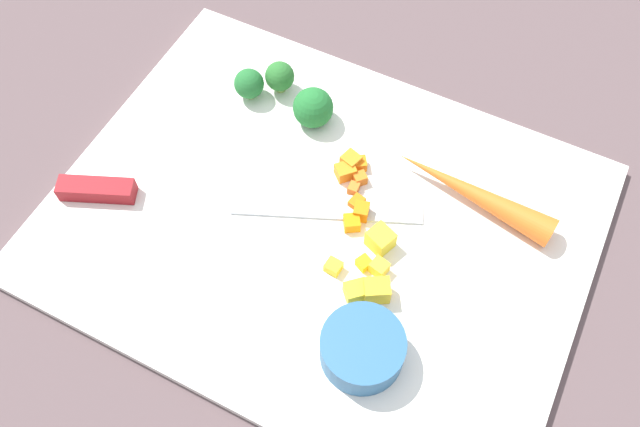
# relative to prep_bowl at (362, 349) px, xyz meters

# --- Properties ---
(ground_plane) EXTENTS (4.00, 4.00, 0.00)m
(ground_plane) POSITION_rel_prep_bowl_xyz_m (-0.09, 0.11, -0.03)
(ground_plane) COLOR #584749
(cutting_board) EXTENTS (0.51, 0.39, 0.01)m
(cutting_board) POSITION_rel_prep_bowl_xyz_m (-0.09, 0.11, -0.02)
(cutting_board) COLOR white
(cutting_board) RESTS_ON ground_plane
(prep_bowl) EXTENTS (0.07, 0.07, 0.03)m
(prep_bowl) POSITION_rel_prep_bowl_xyz_m (0.00, 0.00, 0.00)
(prep_bowl) COLOR #2C5F8B
(prep_bowl) RESTS_ON cutting_board
(chef_knife) EXTENTS (0.34, 0.16, 0.02)m
(chef_knife) POSITION_rel_prep_bowl_xyz_m (-0.23, 0.06, -0.01)
(chef_knife) COLOR silver
(chef_knife) RESTS_ON cutting_board
(whole_carrot) EXTENTS (0.17, 0.05, 0.03)m
(whole_carrot) POSITION_rel_prep_bowl_xyz_m (0.03, 0.19, -0.00)
(whole_carrot) COLOR orange
(whole_carrot) RESTS_ON cutting_board
(carrot_dice_0) EXTENTS (0.01, 0.02, 0.01)m
(carrot_dice_0) POSITION_rel_prep_bowl_xyz_m (-0.07, 0.13, -0.01)
(carrot_dice_0) COLOR orange
(carrot_dice_0) RESTS_ON cutting_board
(carrot_dice_1) EXTENTS (0.01, 0.01, 0.01)m
(carrot_dice_1) POSITION_rel_prep_bowl_xyz_m (-0.08, 0.15, -0.01)
(carrot_dice_1) COLOR orange
(carrot_dice_1) RESTS_ON cutting_board
(carrot_dice_2) EXTENTS (0.02, 0.02, 0.02)m
(carrot_dice_2) POSITION_rel_prep_bowl_xyz_m (-0.10, 0.17, -0.01)
(carrot_dice_2) COLOR orange
(carrot_dice_2) RESTS_ON cutting_board
(carrot_dice_3) EXTENTS (0.02, 0.02, 0.01)m
(carrot_dice_3) POSITION_rel_prep_bowl_xyz_m (-0.09, 0.16, -0.01)
(carrot_dice_3) COLOR orange
(carrot_dice_3) RESTS_ON cutting_board
(carrot_dice_4) EXTENTS (0.02, 0.02, 0.01)m
(carrot_dice_4) POSITION_rel_prep_bowl_xyz_m (-0.08, 0.18, -0.01)
(carrot_dice_4) COLOR orange
(carrot_dice_4) RESTS_ON cutting_board
(carrot_dice_5) EXTENTS (0.02, 0.02, 0.01)m
(carrot_dice_5) POSITION_rel_prep_bowl_xyz_m (-0.08, 0.16, -0.01)
(carrot_dice_5) COLOR orange
(carrot_dice_5) RESTS_ON cutting_board
(carrot_dice_6) EXTENTS (0.02, 0.02, 0.02)m
(carrot_dice_6) POSITION_rel_prep_bowl_xyz_m (-0.06, 0.13, -0.01)
(carrot_dice_6) COLOR orange
(carrot_dice_6) RESTS_ON cutting_board
(carrot_dice_7) EXTENTS (0.02, 0.02, 0.01)m
(carrot_dice_7) POSITION_rel_prep_bowl_xyz_m (-0.06, 0.11, -0.01)
(carrot_dice_7) COLOR orange
(carrot_dice_7) RESTS_ON cutting_board
(pepper_dice_0) EXTENTS (0.03, 0.03, 0.02)m
(pepper_dice_0) POSITION_rel_prep_bowl_xyz_m (-0.03, 0.05, -0.01)
(pepper_dice_0) COLOR yellow
(pepper_dice_0) RESTS_ON cutting_board
(pepper_dice_1) EXTENTS (0.03, 0.03, 0.02)m
(pepper_dice_1) POSITION_rel_prep_bowl_xyz_m (-0.03, 0.11, -0.01)
(pepper_dice_1) COLOR yellow
(pepper_dice_1) RESTS_ON cutting_board
(pepper_dice_2) EXTENTS (0.02, 0.01, 0.01)m
(pepper_dice_2) POSITION_rel_prep_bowl_xyz_m (-0.06, 0.06, -0.01)
(pepper_dice_2) COLOR yellow
(pepper_dice_2) RESTS_ON cutting_board
(pepper_dice_3) EXTENTS (0.02, 0.02, 0.01)m
(pepper_dice_3) POSITION_rel_prep_bowl_xyz_m (-0.02, 0.08, -0.01)
(pepper_dice_3) COLOR yellow
(pepper_dice_3) RESTS_ON cutting_board
(pepper_dice_4) EXTENTS (0.03, 0.03, 0.02)m
(pepper_dice_4) POSITION_rel_prep_bowl_xyz_m (-0.01, 0.06, -0.01)
(pepper_dice_4) COLOR yellow
(pepper_dice_4) RESTS_ON cutting_board
(pepper_dice_5) EXTENTS (0.02, 0.02, 0.01)m
(pepper_dice_5) POSITION_rel_prep_bowl_xyz_m (-0.03, 0.08, -0.01)
(pepper_dice_5) COLOR yellow
(pepper_dice_5) RESTS_ON cutting_board
(broccoli_floret_0) EXTENTS (0.04, 0.04, 0.04)m
(broccoli_floret_0) POSITION_rel_prep_bowl_xyz_m (-0.15, 0.21, 0.00)
(broccoli_floret_0) COLOR #92BB58
(broccoli_floret_0) RESTS_ON cutting_board
(broccoli_floret_1) EXTENTS (0.03, 0.03, 0.04)m
(broccoli_floret_1) POSITION_rel_prep_bowl_xyz_m (-0.20, 0.23, 0.00)
(broccoli_floret_1) COLOR #96B054
(broccoli_floret_1) RESTS_ON cutting_board
(broccoli_floret_2) EXTENTS (0.03, 0.03, 0.04)m
(broccoli_floret_2) POSITION_rel_prep_bowl_xyz_m (-0.23, 0.21, 0.00)
(broccoli_floret_2) COLOR #8BBF5A
(broccoli_floret_2) RESTS_ON cutting_board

